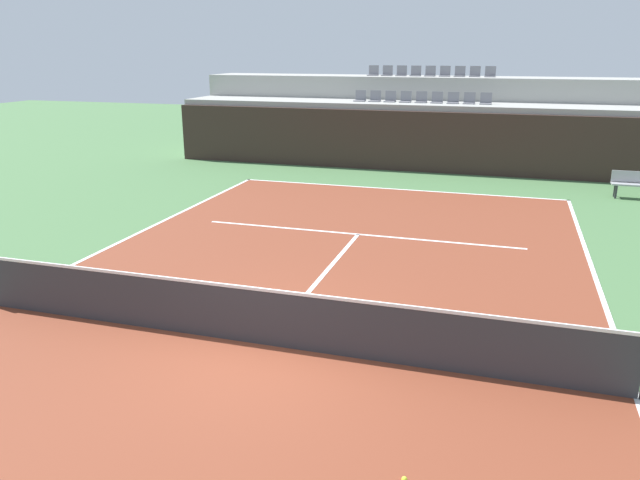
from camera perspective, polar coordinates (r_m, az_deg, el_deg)
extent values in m
plane|color=#477042|center=(9.99, -5.27, -9.72)|extent=(80.00, 80.00, 0.00)
cube|color=brown|center=(9.98, -5.27, -9.69)|extent=(11.00, 24.00, 0.01)
cube|color=white|center=(20.94, 7.18, 4.73)|extent=(11.00, 0.10, 0.00)
cube|color=white|center=(9.57, 27.50, -12.99)|extent=(0.10, 24.00, 0.00)
cube|color=white|center=(15.67, 3.57, 0.54)|extent=(8.26, 0.10, 0.00)
cube|color=white|center=(12.74, 0.16, -3.44)|extent=(0.10, 6.40, 0.00)
cube|color=#33231E|center=(24.11, 8.76, 9.06)|extent=(19.80, 0.30, 2.30)
cube|color=#9E9E99|center=(25.42, 9.24, 9.70)|extent=(19.80, 2.40, 2.51)
cube|color=#9E9E99|center=(27.73, 10.01, 11.25)|extent=(19.80, 2.40, 3.44)
cube|color=slate|center=(25.75, 3.72, 12.84)|extent=(0.44, 0.44, 0.04)
cube|color=slate|center=(25.93, 3.83, 13.35)|extent=(0.44, 0.04, 0.40)
cube|color=slate|center=(25.61, 5.11, 12.78)|extent=(0.44, 0.44, 0.04)
cube|color=slate|center=(25.79, 5.22, 13.30)|extent=(0.44, 0.04, 0.40)
cube|color=slate|center=(25.49, 6.52, 12.72)|extent=(0.44, 0.44, 0.04)
cube|color=slate|center=(25.67, 6.63, 13.24)|extent=(0.44, 0.04, 0.40)
cube|color=slate|center=(25.38, 7.95, 12.65)|extent=(0.44, 0.44, 0.04)
cube|color=slate|center=(25.56, 8.04, 13.17)|extent=(0.44, 0.04, 0.40)
cube|color=slate|center=(25.28, 9.38, 12.57)|extent=(0.44, 0.44, 0.04)
cube|color=slate|center=(25.47, 9.47, 13.09)|extent=(0.44, 0.04, 0.40)
cube|color=slate|center=(25.21, 10.82, 12.48)|extent=(0.44, 0.44, 0.04)
cube|color=slate|center=(25.39, 10.90, 13.01)|extent=(0.44, 0.04, 0.40)
cube|color=slate|center=(25.14, 12.27, 12.38)|extent=(0.44, 0.44, 0.04)
cube|color=slate|center=(25.33, 12.34, 12.91)|extent=(0.44, 0.04, 0.40)
cube|color=slate|center=(25.10, 13.72, 12.28)|extent=(0.44, 0.44, 0.04)
cube|color=slate|center=(25.28, 13.79, 12.81)|extent=(0.44, 0.04, 0.40)
cube|color=slate|center=(25.06, 15.18, 12.17)|extent=(0.44, 0.44, 0.04)
cube|color=slate|center=(25.25, 15.24, 12.70)|extent=(0.44, 0.04, 0.40)
cube|color=slate|center=(28.03, 4.94, 15.07)|extent=(0.44, 0.44, 0.04)
cube|color=slate|center=(28.22, 5.05, 15.53)|extent=(0.44, 0.04, 0.40)
cube|color=slate|center=(27.90, 6.24, 15.03)|extent=(0.44, 0.44, 0.04)
cube|color=slate|center=(28.09, 6.34, 15.49)|extent=(0.44, 0.04, 0.40)
cube|color=slate|center=(27.79, 7.56, 14.97)|extent=(0.44, 0.44, 0.04)
cube|color=slate|center=(27.98, 7.65, 15.43)|extent=(0.44, 0.04, 0.40)
cube|color=slate|center=(27.69, 8.88, 14.91)|extent=(0.44, 0.44, 0.04)
cube|color=slate|center=(27.88, 8.96, 15.37)|extent=(0.44, 0.04, 0.40)
cube|color=slate|center=(27.61, 10.20, 14.84)|extent=(0.44, 0.44, 0.04)
cube|color=slate|center=(27.80, 10.28, 15.30)|extent=(0.44, 0.04, 0.40)
cube|color=slate|center=(27.53, 11.54, 14.76)|extent=(0.44, 0.44, 0.04)
cube|color=slate|center=(27.73, 11.61, 15.23)|extent=(0.44, 0.04, 0.40)
cube|color=slate|center=(27.48, 12.88, 14.67)|extent=(0.44, 0.44, 0.04)
cube|color=slate|center=(27.67, 12.94, 15.14)|extent=(0.44, 0.04, 0.40)
cube|color=slate|center=(27.43, 14.22, 14.58)|extent=(0.44, 0.44, 0.04)
cube|color=slate|center=(27.63, 14.28, 15.05)|extent=(0.44, 0.04, 0.40)
cube|color=slate|center=(27.40, 15.57, 14.48)|extent=(0.44, 0.44, 0.04)
cube|color=slate|center=(27.60, 15.62, 14.95)|extent=(0.44, 0.04, 0.40)
cube|color=#333338|center=(9.78, -5.35, -7.26)|extent=(10.90, 0.02, 0.92)
cube|color=white|center=(9.59, -5.43, -4.63)|extent=(10.90, 0.04, 0.05)
cube|color=#99999E|center=(21.81, 27.48, 4.59)|extent=(1.50, 0.40, 0.05)
cube|color=#99999E|center=(21.95, 27.48, 5.24)|extent=(1.50, 0.04, 0.36)
cube|color=#2D2D33|center=(21.62, 25.89, 4.06)|extent=(0.06, 0.06, 0.42)
cube|color=#2D2D33|center=(21.89, 25.79, 4.22)|extent=(0.06, 0.06, 0.42)
sphere|color=#CCE033|center=(7.22, 7.88, -21.25)|extent=(0.07, 0.07, 0.07)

